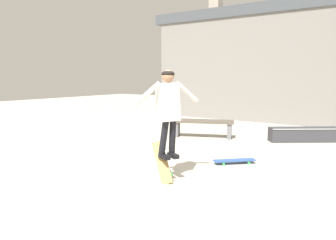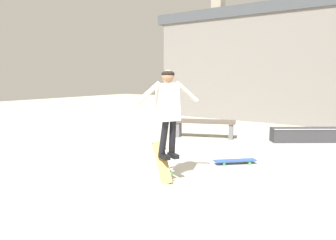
{
  "view_description": "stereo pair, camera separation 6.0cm",
  "coord_description": "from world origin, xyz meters",
  "px_view_note": "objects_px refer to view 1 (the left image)",
  "views": [
    {
      "loc": [
        3.33,
        -4.68,
        1.78
      ],
      "look_at": [
        0.16,
        -0.2,
        1.05
      ],
      "focal_mm": 35.0,
      "sensor_mm": 36.0,
      "label": 1
    },
    {
      "loc": [
        3.38,
        -4.65,
        1.78
      ],
      "look_at": [
        0.16,
        -0.2,
        1.05
      ],
      "focal_mm": 35.0,
      "sensor_mm": 36.0,
      "label": 2
    }
  ],
  "objects_px": {
    "skate_ledge": "(307,134)",
    "skateboard_resting": "(234,160)",
    "park_bench": "(203,125)",
    "skateboard_flipping": "(162,162)",
    "skater": "(168,106)"
  },
  "relations": [
    {
      "from": "skate_ledge",
      "to": "skateboard_resting",
      "type": "distance_m",
      "value": 3.37
    },
    {
      "from": "park_bench",
      "to": "skateboard_flipping",
      "type": "xyz_separation_m",
      "value": [
        1.4,
        -3.92,
        -0.06
      ]
    },
    {
      "from": "skate_ledge",
      "to": "skateboard_resting",
      "type": "bearing_deg",
      "value": -138.15
    },
    {
      "from": "skater",
      "to": "skateboard_flipping",
      "type": "xyz_separation_m",
      "value": [
        -0.08,
        -0.07,
        -0.97
      ]
    },
    {
      "from": "park_bench",
      "to": "skate_ledge",
      "type": "relative_size",
      "value": 0.98
    },
    {
      "from": "skater",
      "to": "skateboard_resting",
      "type": "relative_size",
      "value": 1.96
    },
    {
      "from": "park_bench",
      "to": "skateboard_flipping",
      "type": "distance_m",
      "value": 4.16
    },
    {
      "from": "park_bench",
      "to": "skateboard_flipping",
      "type": "relative_size",
      "value": 2.59
    },
    {
      "from": "skate_ledge",
      "to": "skater",
      "type": "relative_size",
      "value": 1.25
    },
    {
      "from": "park_bench",
      "to": "skateboard_resting",
      "type": "relative_size",
      "value": 2.4
    },
    {
      "from": "park_bench",
      "to": "skater",
      "type": "xyz_separation_m",
      "value": [
        1.47,
        -3.85,
        0.91
      ]
    },
    {
      "from": "skateboard_flipping",
      "to": "park_bench",
      "type": "bearing_deg",
      "value": 140.65
    },
    {
      "from": "skate_ledge",
      "to": "skater",
      "type": "distance_m",
      "value": 5.22
    },
    {
      "from": "skate_ledge",
      "to": "park_bench",
      "type": "bearing_deg",
      "value": 166.11
    },
    {
      "from": "skate_ledge",
      "to": "skateboard_flipping",
      "type": "height_order",
      "value": "skateboard_flipping"
    }
  ]
}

